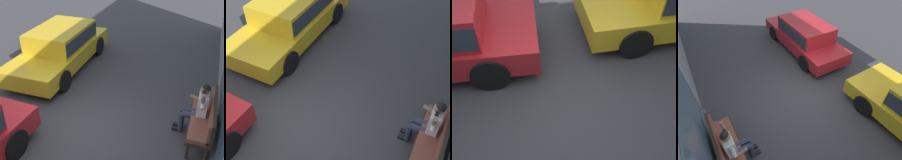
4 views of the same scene
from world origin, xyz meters
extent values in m
plane|color=#38383A|center=(0.00, 0.00, 0.00)|extent=(60.00, 60.00, 0.00)
cube|color=#494C4F|center=(-0.84, 3.15, 0.18)|extent=(3.60, 0.12, 0.10)
cylinder|color=#332319|center=(-1.63, 3.00, 0.21)|extent=(0.07, 0.07, 0.42)
cylinder|color=#332319|center=(-1.63, 2.61, 0.21)|extent=(0.07, 0.07, 0.42)
cube|color=#332319|center=(-0.84, 2.81, 0.45)|extent=(1.74, 0.55, 0.06)
cube|color=brown|center=(-0.84, 2.81, 0.53)|extent=(1.68, 0.49, 0.10)
cube|color=#332319|center=(-0.84, 3.04, 0.75)|extent=(1.74, 0.07, 0.55)
cube|color=brown|center=(-0.84, 2.98, 0.75)|extent=(1.68, 0.06, 0.47)
cylinder|color=#2D3347|center=(-0.94, 2.57, 0.53)|extent=(0.15, 0.42, 0.15)
cylinder|color=#2D3347|center=(-0.94, 2.36, 0.26)|extent=(0.12, 0.12, 0.53)
cube|color=black|center=(-0.94, 2.28, 0.04)|extent=(0.10, 0.24, 0.07)
cylinder|color=#2D3347|center=(-1.12, 2.57, 0.53)|extent=(0.15, 0.42, 0.15)
cylinder|color=#2D3347|center=(-1.12, 2.36, 0.26)|extent=(0.12, 0.12, 0.53)
cube|color=black|center=(-1.12, 2.28, 0.04)|extent=(0.10, 0.24, 0.07)
cube|color=#2D3347|center=(-1.03, 2.78, 0.53)|extent=(0.34, 0.24, 0.14)
cube|color=silver|center=(-1.03, 2.78, 0.81)|extent=(0.38, 0.22, 0.56)
sphere|color=#A37556|center=(-1.03, 2.78, 1.23)|extent=(0.22, 0.22, 0.22)
sphere|color=black|center=(-1.03, 2.79, 1.26)|extent=(0.20, 0.20, 0.20)
cylinder|color=silver|center=(-1.27, 2.76, 0.92)|extent=(0.20, 0.10, 0.28)
cylinder|color=#A37556|center=(-1.32, 2.60, 0.80)|extent=(0.08, 0.27, 0.17)
cylinder|color=silver|center=(-0.79, 2.78, 0.99)|extent=(0.25, 0.10, 0.22)
cylinder|color=#A37556|center=(-0.72, 2.76, 1.18)|extent=(0.16, 0.08, 0.25)
cube|color=#232328|center=(-0.89, 2.76, 1.22)|extent=(0.02, 0.07, 0.15)
cube|color=gold|center=(-3.06, -2.09, 0.51)|extent=(4.60, 1.84, 0.52)
cube|color=gold|center=(-3.24, -2.09, 1.09)|extent=(2.40, 1.60, 0.63)
cube|color=#28333D|center=(-3.24, -2.09, 1.09)|extent=(2.35, 1.64, 0.44)
cylinder|color=black|center=(-1.64, -1.22, 0.34)|extent=(0.68, 0.19, 0.68)
cylinder|color=black|center=(-1.63, -2.94, 0.34)|extent=(0.68, 0.19, 0.68)
cylinder|color=black|center=(-4.49, -1.24, 0.34)|extent=(0.68, 0.19, 0.68)
cylinder|color=black|center=(-4.48, -2.96, 0.34)|extent=(0.68, 0.19, 0.68)
cylinder|color=black|center=(1.14, -0.89, 0.34)|extent=(0.70, 0.21, 0.69)
camera|label=1|loc=(4.72, 2.60, 4.53)|focal=45.00mm
camera|label=2|loc=(2.92, 2.60, 5.36)|focal=45.00mm
camera|label=3|loc=(0.47, 2.60, 3.97)|focal=45.00mm
camera|label=4|loc=(-3.40, 2.60, 4.66)|focal=28.00mm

